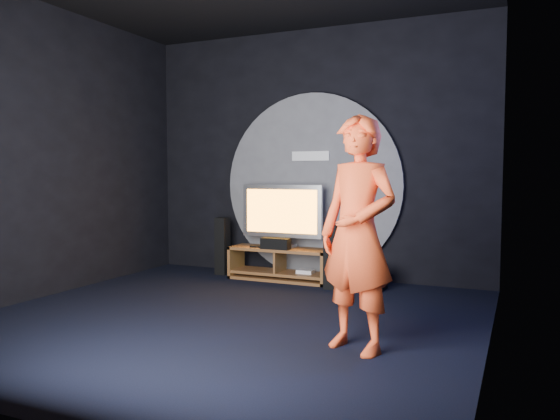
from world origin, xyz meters
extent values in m
plane|color=black|center=(0.00, 0.00, 0.00)|extent=(5.00, 5.00, 0.00)
cube|color=black|center=(0.00, 2.50, 1.75)|extent=(5.00, 0.04, 3.50)
cube|color=black|center=(0.00, -2.50, 1.75)|extent=(5.00, 0.04, 3.50)
cube|color=black|center=(-2.50, 0.00, 1.75)|extent=(0.04, 5.00, 3.50)
cube|color=black|center=(2.50, 0.00, 1.75)|extent=(0.04, 5.00, 3.50)
cylinder|color=#515156|center=(0.00, 2.44, 1.30)|extent=(2.60, 0.08, 2.60)
cube|color=white|center=(0.00, 2.39, 1.72)|extent=(0.55, 0.03, 0.13)
cube|color=brown|center=(-0.32, 2.05, 0.43)|extent=(1.42, 0.45, 0.04)
cube|color=brown|center=(-0.32, 2.05, 0.10)|extent=(1.38, 0.42, 0.04)
cube|color=brown|center=(-1.01, 2.05, 0.23)|extent=(0.04, 0.45, 0.45)
cube|color=brown|center=(0.37, 2.05, 0.23)|extent=(0.04, 0.45, 0.45)
cube|color=brown|center=(-0.32, 2.05, 0.27)|extent=(0.03, 0.40, 0.29)
cube|color=brown|center=(-0.32, 2.05, 0.02)|extent=(1.42, 0.45, 0.04)
cube|color=white|center=(0.06, 2.05, 0.14)|extent=(0.22, 0.16, 0.05)
cube|color=#BABBC2|center=(-0.32, 2.12, 0.47)|extent=(0.36, 0.22, 0.04)
cylinder|color=#BABBC2|center=(-0.32, 2.12, 0.54)|extent=(0.07, 0.07, 0.10)
cube|color=#BABBC2|center=(-0.32, 2.12, 0.95)|extent=(1.18, 0.06, 0.73)
cube|color=orange|center=(-0.32, 2.09, 0.95)|extent=(1.05, 0.01, 0.60)
cube|color=black|center=(-0.32, 1.90, 0.53)|extent=(0.40, 0.15, 0.15)
cube|color=black|center=(-0.63, 1.93, 0.46)|extent=(0.18, 0.05, 0.02)
cube|color=black|center=(-1.27, 2.10, 0.42)|extent=(0.17, 0.18, 0.83)
cube|color=black|center=(0.52, 1.79, 0.42)|extent=(0.17, 0.18, 0.83)
cube|color=black|center=(1.03, 1.98, 0.16)|extent=(0.29, 0.29, 0.32)
imported|color=#F14B20|center=(1.49, -0.42, 0.98)|extent=(0.84, 0.69, 1.97)
camera|label=1|loc=(2.73, -4.79, 1.50)|focal=35.00mm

